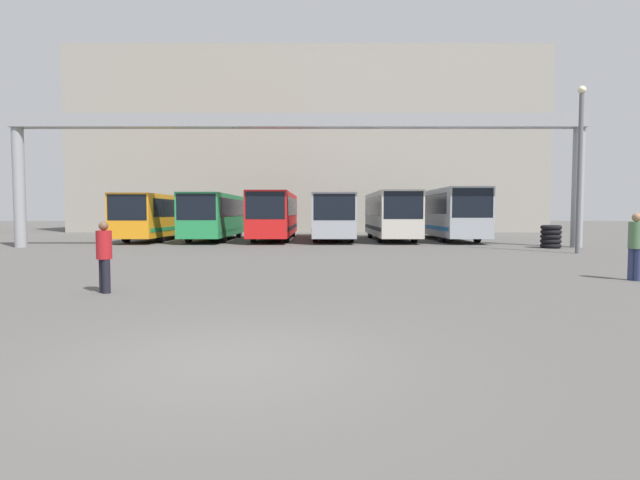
% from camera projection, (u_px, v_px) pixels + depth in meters
% --- Properties ---
extents(ground_plane, '(200.00, 200.00, 0.00)m').
position_uv_depth(ground_plane, '(229.00, 362.00, 6.25)').
color(ground_plane, '#514F4C').
extents(building_backdrop, '(44.70, 12.00, 17.12)m').
position_uv_depth(building_backdrop, '(309.00, 147.00, 51.43)').
color(building_backdrop, gray).
rests_on(building_backdrop, ground).
extents(overhead_gantry, '(30.24, 0.80, 7.02)m').
position_uv_depth(overhead_gantry, '(298.00, 135.00, 26.26)').
color(overhead_gantry, gray).
rests_on(overhead_gantry, ground).
extents(bus_slot_0, '(2.45, 11.49, 2.98)m').
position_uv_depth(bus_slot_0, '(159.00, 214.00, 33.83)').
color(bus_slot_0, orange).
rests_on(bus_slot_0, ground).
extents(bus_slot_1, '(2.46, 10.65, 3.02)m').
position_uv_depth(bus_slot_1, '(215.00, 214.00, 33.41)').
color(bus_slot_1, '#268C4C').
rests_on(bus_slot_1, ground).
extents(bus_slot_2, '(2.46, 12.45, 3.14)m').
position_uv_depth(bus_slot_2, '(275.00, 213.00, 34.30)').
color(bus_slot_2, red).
rests_on(bus_slot_2, ground).
extents(bus_slot_3, '(2.59, 12.41, 3.01)m').
position_uv_depth(bus_slot_3, '(331.00, 214.00, 34.29)').
color(bus_slot_3, '#999EA5').
rests_on(bus_slot_3, ground).
extents(bus_slot_4, '(2.46, 10.42, 3.16)m').
position_uv_depth(bus_slot_4, '(390.00, 213.00, 33.29)').
color(bus_slot_4, beige).
rests_on(bus_slot_4, ground).
extents(bus_slot_5, '(2.55, 11.74, 3.34)m').
position_uv_depth(bus_slot_5, '(446.00, 211.00, 33.95)').
color(bus_slot_5, '#999EA5').
rests_on(bus_slot_5, ground).
extents(pedestrian_near_center, '(0.38, 0.38, 1.85)m').
position_uv_depth(pedestrian_near_center, '(635.00, 245.00, 13.64)').
color(pedestrian_near_center, navy).
rests_on(pedestrian_near_center, ground).
extents(pedestrian_mid_left, '(0.35, 0.35, 1.67)m').
position_uv_depth(pedestrian_mid_left, '(104.00, 255.00, 11.54)').
color(pedestrian_mid_left, black).
rests_on(pedestrian_mid_left, ground).
extents(tire_stack, '(1.04, 1.04, 1.20)m').
position_uv_depth(tire_stack, '(551.00, 237.00, 26.01)').
color(tire_stack, black).
rests_on(tire_stack, ground).
extents(lamp_post, '(0.36, 0.36, 7.52)m').
position_uv_depth(lamp_post, '(579.00, 162.00, 22.47)').
color(lamp_post, '#595B60').
rests_on(lamp_post, ground).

